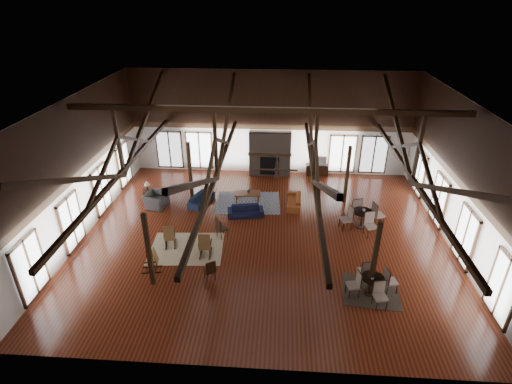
# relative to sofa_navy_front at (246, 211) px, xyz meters

# --- Properties ---
(floor) EXTENTS (16.00, 16.00, 0.00)m
(floor) POSITION_rel_sofa_navy_front_xyz_m (0.99, -1.71, -0.25)
(floor) COLOR maroon
(floor) RESTS_ON ground
(ceiling) EXTENTS (16.00, 14.00, 0.02)m
(ceiling) POSITION_rel_sofa_navy_front_xyz_m (0.99, -1.71, 5.75)
(ceiling) COLOR black
(ceiling) RESTS_ON wall_back
(wall_back) EXTENTS (16.00, 0.02, 6.00)m
(wall_back) POSITION_rel_sofa_navy_front_xyz_m (0.99, 5.29, 2.75)
(wall_back) COLOR silver
(wall_back) RESTS_ON floor
(wall_front) EXTENTS (16.00, 0.02, 6.00)m
(wall_front) POSITION_rel_sofa_navy_front_xyz_m (0.99, -8.71, 2.75)
(wall_front) COLOR silver
(wall_front) RESTS_ON floor
(wall_left) EXTENTS (0.02, 14.00, 6.00)m
(wall_left) POSITION_rel_sofa_navy_front_xyz_m (-7.01, -1.71, 2.75)
(wall_left) COLOR silver
(wall_left) RESTS_ON floor
(wall_right) EXTENTS (0.02, 14.00, 6.00)m
(wall_right) POSITION_rel_sofa_navy_front_xyz_m (8.99, -1.71, 2.75)
(wall_right) COLOR silver
(wall_right) RESTS_ON floor
(roof_truss) EXTENTS (15.60, 14.07, 3.14)m
(roof_truss) POSITION_rel_sofa_navy_front_xyz_m (0.99, -1.71, 3.78)
(roof_truss) COLOR black
(roof_truss) RESTS_ON wall_back
(post_grid) EXTENTS (8.16, 7.16, 3.05)m
(post_grid) POSITION_rel_sofa_navy_front_xyz_m (0.99, -1.71, 1.27)
(post_grid) COLOR black
(post_grid) RESTS_ON floor
(fireplace) EXTENTS (2.50, 0.69, 2.60)m
(fireplace) POSITION_rel_sofa_navy_front_xyz_m (0.99, 4.96, 1.04)
(fireplace) COLOR #66584E
(fireplace) RESTS_ON floor
(ceiling_fan) EXTENTS (1.60, 1.60, 0.75)m
(ceiling_fan) POSITION_rel_sofa_navy_front_xyz_m (1.49, -2.71, 3.48)
(ceiling_fan) COLOR black
(ceiling_fan) RESTS_ON roof_truss
(sofa_navy_front) EXTENTS (1.82, 0.95, 0.51)m
(sofa_navy_front) POSITION_rel_sofa_navy_front_xyz_m (0.00, 0.00, 0.00)
(sofa_navy_front) COLOR black
(sofa_navy_front) RESTS_ON floor
(sofa_navy_left) EXTENTS (1.84, 1.22, 0.50)m
(sofa_navy_left) POSITION_rel_sofa_navy_front_xyz_m (-2.37, 1.08, -0.00)
(sofa_navy_left) COLOR #131C36
(sofa_navy_left) RESTS_ON floor
(sofa_orange) EXTENTS (1.79, 0.77, 0.51)m
(sofa_orange) POSITION_rel_sofa_navy_front_xyz_m (2.37, 1.19, 0.00)
(sofa_orange) COLOR brown
(sofa_orange) RESTS_ON floor
(coffee_table) EXTENTS (1.37, 0.77, 0.51)m
(coffee_table) POSITION_rel_sofa_navy_front_xyz_m (-0.03, 1.44, 0.20)
(coffee_table) COLOR brown
(coffee_table) RESTS_ON floor
(vase) EXTENTS (0.23, 0.23, 0.21)m
(vase) POSITION_rel_sofa_navy_front_xyz_m (0.04, 1.50, 0.36)
(vase) COLOR #B2B2B2
(vase) RESTS_ON coffee_table
(armchair) EXTENTS (1.30, 1.18, 0.73)m
(armchair) POSITION_rel_sofa_navy_front_xyz_m (-4.61, 0.65, 0.11)
(armchair) COLOR #353538
(armchair) RESTS_ON floor
(side_table_lamp) EXTENTS (0.43, 0.43, 1.09)m
(side_table_lamp) POSITION_rel_sofa_navy_front_xyz_m (-5.21, 1.30, 0.16)
(side_table_lamp) COLOR black
(side_table_lamp) RESTS_ON floor
(rocking_chair_a) EXTENTS (0.58, 0.86, 1.02)m
(rocking_chair_a) POSITION_rel_sofa_navy_front_xyz_m (-3.00, -2.75, 0.23)
(rocking_chair_a) COLOR olive
(rocking_chair_a) RESTS_ON floor
(rocking_chair_b) EXTENTS (0.50, 0.86, 1.08)m
(rocking_chair_b) POSITION_rel_sofa_navy_front_xyz_m (-1.37, -3.34, 0.26)
(rocking_chair_b) COLOR olive
(rocking_chair_b) RESTS_ON floor
(rocking_chair_c) EXTENTS (0.81, 0.53, 0.97)m
(rocking_chair_c) POSITION_rel_sofa_navy_front_xyz_m (-3.21, -4.41, 0.20)
(rocking_chair_c) COLOR olive
(rocking_chair_c) RESTS_ON floor
(side_chair_a) EXTENTS (0.57, 0.57, 0.96)m
(side_chair_a) POSITION_rel_sofa_navy_front_xyz_m (-0.93, -1.98, 0.31)
(side_chair_a) COLOR black
(side_chair_a) RESTS_ON floor
(side_chair_b) EXTENTS (0.53, 0.53, 0.92)m
(side_chair_b) POSITION_rel_sofa_navy_front_xyz_m (-0.88, -4.90, 0.28)
(side_chair_b) COLOR black
(side_chair_b) RESTS_ON floor
(cafe_table_near) EXTENTS (1.94, 1.94, 0.99)m
(cafe_table_near) POSITION_rel_sofa_navy_front_xyz_m (5.06, -5.19, 0.24)
(cafe_table_near) COLOR black
(cafe_table_near) RESTS_ON floor
(cafe_table_far) EXTENTS (2.19, 2.19, 1.12)m
(cafe_table_far) POSITION_rel_sofa_navy_front_xyz_m (5.46, -0.60, 0.31)
(cafe_table_far) COLOR black
(cafe_table_far) RESTS_ON floor
(cup_near) EXTENTS (0.13, 0.13, 0.09)m
(cup_near) POSITION_rel_sofa_navy_front_xyz_m (5.00, -5.28, 0.50)
(cup_near) COLOR #B2B2B2
(cup_near) RESTS_ON cafe_table_near
(cup_far) EXTENTS (0.16, 0.16, 0.10)m
(cup_far) POSITION_rel_sofa_navy_front_xyz_m (5.49, -0.58, 0.61)
(cup_far) COLOR #B2B2B2
(cup_far) RESTS_ON cafe_table_far
(tv_console) EXTENTS (1.28, 0.48, 0.64)m
(tv_console) POSITION_rel_sofa_navy_front_xyz_m (3.79, 5.04, 0.07)
(tv_console) COLOR black
(tv_console) RESTS_ON floor
(television) EXTENTS (0.99, 0.13, 0.57)m
(television) POSITION_rel_sofa_navy_front_xyz_m (3.78, 5.04, 0.67)
(television) COLOR #B2B2B2
(television) RESTS_ON tv_console
(rug_tan) EXTENTS (3.19, 2.58, 0.01)m
(rug_tan) POSITION_rel_sofa_navy_front_xyz_m (-2.26, -2.90, -0.25)
(rug_tan) COLOR tan
(rug_tan) RESTS_ON floor
(rug_navy) EXTENTS (3.36, 2.59, 0.01)m
(rug_navy) POSITION_rel_sofa_navy_front_xyz_m (0.02, 1.32, -0.25)
(rug_navy) COLOR #192346
(rug_navy) RESTS_ON floor
(rug_dark) EXTENTS (2.18, 2.01, 0.01)m
(rug_dark) POSITION_rel_sofa_navy_front_xyz_m (5.08, -5.10, -0.25)
(rug_dark) COLOR black
(rug_dark) RESTS_ON floor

